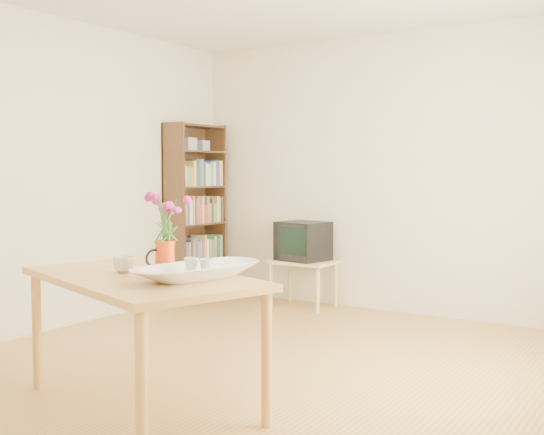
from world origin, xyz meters
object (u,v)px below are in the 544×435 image
Objects in this scene: mug at (123,265)px; bowl at (197,236)px; table at (142,289)px; pitcher at (165,259)px; television at (304,240)px.

bowl reaches higher than mug.
pitcher is at bearing 52.38° from table.
bowl reaches higher than table.
bowl is at bearing -61.03° from television.
bowl reaches higher than pitcher.
pitcher is at bearing -149.12° from mug.
bowl is at bearing -158.58° from mug.
pitcher is 2.95m from television.
pitcher is 0.27m from mug.
bowl is 3.05m from television.
bowl is (0.50, 0.04, 0.19)m from mug.
mug is at bearing -70.53° from television.
table is 0.47m from bowl.
pitcher reaches higher than television.
pitcher is 0.41× the size of bowl.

